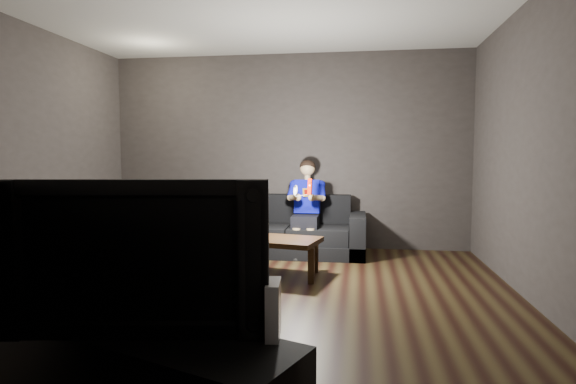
# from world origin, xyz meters

# --- Properties ---
(floor) EXTENTS (5.00, 5.00, 0.00)m
(floor) POSITION_xyz_m (0.00, 0.00, 0.00)
(floor) COLOR black
(floor) RESTS_ON ground
(back_wall) EXTENTS (5.00, 0.04, 2.70)m
(back_wall) POSITION_xyz_m (0.00, 2.50, 1.35)
(back_wall) COLOR #36302E
(back_wall) RESTS_ON ground
(front_wall) EXTENTS (5.00, 0.04, 2.70)m
(front_wall) POSITION_xyz_m (0.00, -2.50, 1.35)
(front_wall) COLOR #36302E
(front_wall) RESTS_ON ground
(right_wall) EXTENTS (0.04, 5.00, 2.70)m
(right_wall) POSITION_xyz_m (2.50, 0.00, 1.35)
(right_wall) COLOR #36302E
(right_wall) RESTS_ON ground
(sofa) EXTENTS (1.97, 0.85, 0.76)m
(sofa) POSITION_xyz_m (0.11, 2.00, 0.25)
(sofa) COLOR black
(sofa) RESTS_ON floor
(child) EXTENTS (0.49, 0.60, 1.21)m
(child) POSITION_xyz_m (0.33, 1.96, 0.70)
(child) COLOR black
(child) RESTS_ON sofa
(wii_remote_red) EXTENTS (0.06, 0.08, 0.20)m
(wii_remote_red) POSITION_xyz_m (0.42, 1.49, 0.92)
(wii_remote_red) COLOR red
(wii_remote_red) RESTS_ON child
(nunchuk_white) EXTENTS (0.08, 0.09, 0.14)m
(nunchuk_white) POSITION_xyz_m (0.25, 1.50, 0.87)
(nunchuk_white) COLOR silver
(nunchuk_white) RESTS_ON child
(wii_remote_black) EXTENTS (0.08, 0.17, 0.03)m
(wii_remote_black) POSITION_xyz_m (-0.78, 1.93, 0.55)
(wii_remote_black) COLOR black
(wii_remote_black) RESTS_ON sofa
(coffee_table) EXTENTS (1.24, 0.80, 0.42)m
(coffee_table) POSITION_xyz_m (0.01, 0.80, 0.36)
(coffee_table) COLOR black
(coffee_table) RESTS_ON floor
(tv) EXTENTS (1.15, 0.32, 0.66)m
(tv) POSITION_xyz_m (0.06, -2.27, 0.87)
(tv) COLOR black
(tv) RESTS_ON media_console
(wii_console) EXTENTS (0.07, 0.18, 0.23)m
(wii_console) POSITION_xyz_m (0.66, -2.27, 0.66)
(wii_console) COLOR silver
(wii_console) RESTS_ON media_console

